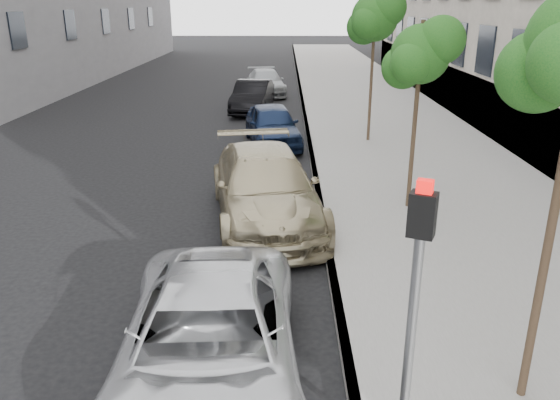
{
  "coord_description": "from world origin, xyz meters",
  "views": [
    {
      "loc": [
        0.32,
        -3.94,
        4.6
      ],
      "look_at": [
        0.25,
        4.61,
        1.5
      ],
      "focal_mm": 35.0,
      "sensor_mm": 36.0,
      "label": 1
    }
  ],
  "objects_px": {
    "signal_pole": "(415,291)",
    "sedan_blue": "(272,125)",
    "tree_far": "(376,17)",
    "sedan_black": "(253,97)",
    "suv": "(265,187)",
    "sedan_rear": "(266,82)",
    "minivan": "(209,344)",
    "tree_mid": "(422,54)"
  },
  "relations": [
    {
      "from": "sedan_blue",
      "to": "sedan_black",
      "type": "xyz_separation_m",
      "value": [
        -1.01,
        5.96,
        -0.0
      ]
    },
    {
      "from": "tree_far",
      "to": "suv",
      "type": "xyz_separation_m",
      "value": [
        -3.33,
        -7.09,
        -3.38
      ]
    },
    {
      "from": "minivan",
      "to": "suv",
      "type": "height_order",
      "value": "suv"
    },
    {
      "from": "tree_mid",
      "to": "signal_pole",
      "type": "relative_size",
      "value": 1.41
    },
    {
      "from": "tree_far",
      "to": "sedan_blue",
      "type": "distance_m",
      "value": 4.81
    },
    {
      "from": "tree_far",
      "to": "suv",
      "type": "relative_size",
      "value": 0.92
    },
    {
      "from": "sedan_blue",
      "to": "sedan_rear",
      "type": "height_order",
      "value": "sedan_blue"
    },
    {
      "from": "signal_pole",
      "to": "sedan_rear",
      "type": "xyz_separation_m",
      "value": [
        -2.26,
        24.53,
        -1.38
      ]
    },
    {
      "from": "tree_far",
      "to": "signal_pole",
      "type": "bearing_deg",
      "value": -96.83
    },
    {
      "from": "tree_mid",
      "to": "tree_far",
      "type": "relative_size",
      "value": 0.86
    },
    {
      "from": "signal_pole",
      "to": "minivan",
      "type": "distance_m",
      "value": 2.78
    },
    {
      "from": "signal_pole",
      "to": "sedan_rear",
      "type": "relative_size",
      "value": 0.68
    },
    {
      "from": "sedan_blue",
      "to": "suv",
      "type": "bearing_deg",
      "value": -99.25
    },
    {
      "from": "tree_mid",
      "to": "sedan_rear",
      "type": "height_order",
      "value": "tree_mid"
    },
    {
      "from": "sedan_blue",
      "to": "sedan_black",
      "type": "height_order",
      "value": "sedan_blue"
    },
    {
      "from": "sedan_black",
      "to": "sedan_rear",
      "type": "xyz_separation_m",
      "value": [
        0.41,
        4.89,
        -0.04
      ]
    },
    {
      "from": "tree_far",
      "to": "sedan_blue",
      "type": "relative_size",
      "value": 1.22
    },
    {
      "from": "sedan_blue",
      "to": "sedan_black",
      "type": "bearing_deg",
      "value": 90.33
    },
    {
      "from": "suv",
      "to": "minivan",
      "type": "bearing_deg",
      "value": -104.07
    },
    {
      "from": "sedan_rear",
      "to": "signal_pole",
      "type": "bearing_deg",
      "value": -93.12
    },
    {
      "from": "tree_mid",
      "to": "suv",
      "type": "bearing_deg",
      "value": -169.96
    },
    {
      "from": "signal_pole",
      "to": "sedan_rear",
      "type": "height_order",
      "value": "signal_pole"
    },
    {
      "from": "tree_mid",
      "to": "minivan",
      "type": "height_order",
      "value": "tree_mid"
    },
    {
      "from": "minivan",
      "to": "sedan_rear",
      "type": "relative_size",
      "value": 1.08
    },
    {
      "from": "sedan_black",
      "to": "sedan_rear",
      "type": "bearing_deg",
      "value": 91.16
    },
    {
      "from": "tree_mid",
      "to": "minivan",
      "type": "relative_size",
      "value": 0.88
    },
    {
      "from": "suv",
      "to": "tree_far",
      "type": "bearing_deg",
      "value": 55.81
    },
    {
      "from": "suv",
      "to": "sedan_rear",
      "type": "bearing_deg",
      "value": 82.86
    },
    {
      "from": "signal_pole",
      "to": "suv",
      "type": "xyz_separation_m",
      "value": [
        -1.67,
        6.77,
        -1.24
      ]
    },
    {
      "from": "signal_pole",
      "to": "sedan_black",
      "type": "height_order",
      "value": "signal_pole"
    },
    {
      "from": "minivan",
      "to": "suv",
      "type": "relative_size",
      "value": 0.89
    },
    {
      "from": "suv",
      "to": "sedan_blue",
      "type": "bearing_deg",
      "value": 80.95
    },
    {
      "from": "suv",
      "to": "sedan_rear",
      "type": "xyz_separation_m",
      "value": [
        -0.59,
        17.76,
        -0.14
      ]
    },
    {
      "from": "suv",
      "to": "sedan_black",
      "type": "height_order",
      "value": "suv"
    },
    {
      "from": "minivan",
      "to": "sedan_blue",
      "type": "height_order",
      "value": "sedan_blue"
    },
    {
      "from": "minivan",
      "to": "sedan_rear",
      "type": "height_order",
      "value": "minivan"
    },
    {
      "from": "tree_mid",
      "to": "minivan",
      "type": "distance_m",
      "value": 7.9
    },
    {
      "from": "minivan",
      "to": "suv",
      "type": "bearing_deg",
      "value": 82.05
    },
    {
      "from": "signal_pole",
      "to": "suv",
      "type": "relative_size",
      "value": 0.56
    },
    {
      "from": "tree_far",
      "to": "signal_pole",
      "type": "height_order",
      "value": "tree_far"
    },
    {
      "from": "signal_pole",
      "to": "sedan_blue",
      "type": "bearing_deg",
      "value": 121.23
    },
    {
      "from": "signal_pole",
      "to": "sedan_blue",
      "type": "xyz_separation_m",
      "value": [
        -1.67,
        13.69,
        -1.33
      ]
    }
  ]
}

